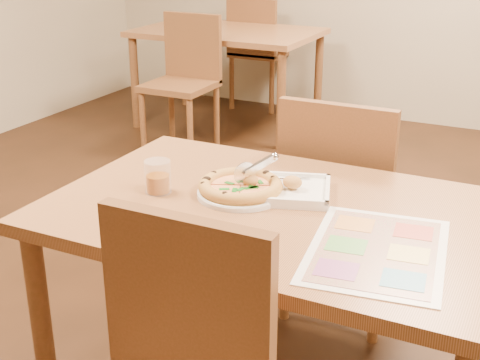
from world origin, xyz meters
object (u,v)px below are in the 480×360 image
at_px(bg_chair_far, 256,40).
at_px(plate, 240,194).
at_px(glass_tumbler, 158,179).
at_px(pizza, 240,186).
at_px(bg_table, 228,41).
at_px(pizza_cutter, 255,168).
at_px(menu, 377,250).
at_px(appetizer_tray, 275,189).
at_px(dining_table, 277,234).
at_px(bg_chair_near, 186,66).
at_px(chair_far, 341,186).

distance_m(bg_chair_far, plate, 3.59).
bearing_deg(glass_tumbler, pizza, 21.53).
xyz_separation_m(bg_table, glass_tumbler, (1.23, -2.85, 0.13)).
xyz_separation_m(pizza_cutter, menu, (0.43, -0.21, -0.08)).
bearing_deg(pizza, glass_tumbler, -158.47).
bearing_deg(appetizer_tray, bg_chair_far, 115.78).
distance_m(bg_chair_far, glass_tumbler, 3.58).
bearing_deg(dining_table, bg_chair_far, 115.85).
bearing_deg(menu, bg_table, 123.24).
relative_size(bg_chair_far, pizza, 1.87).
bearing_deg(dining_table, menu, -22.87).
bearing_deg(bg_chair_near, bg_table, 90.00).
bearing_deg(dining_table, bg_chair_near, 126.05).
distance_m(chair_far, pizza_cutter, 0.59).
xyz_separation_m(dining_table, pizza_cutter, (-0.11, 0.07, 0.16)).
height_order(bg_table, plate, plate).
distance_m(dining_table, pizza_cutter, 0.21).
bearing_deg(plate, bg_chair_far, 114.13).
bearing_deg(menu, bg_chair_near, 129.50).
bearing_deg(bg_chair_far, bg_table, 90.00).
xyz_separation_m(chair_far, appetizer_tray, (-0.05, -0.51, 0.17)).
height_order(bg_chair_far, menu, bg_chair_far).
relative_size(glass_tumbler, menu, 0.22).
height_order(chair_far, pizza_cutter, chair_far).
xyz_separation_m(bg_chair_near, pizza_cutter, (1.49, -2.12, 0.23)).
xyz_separation_m(bg_chair_near, appetizer_tray, (1.55, -2.11, 0.17)).
xyz_separation_m(appetizer_tray, menu, (0.37, -0.23, -0.01)).
relative_size(bg_chair_far, menu, 1.03).
relative_size(dining_table, menu, 2.84).
height_order(bg_chair_near, appetizer_tray, bg_chair_near).
relative_size(chair_far, pizza_cutter, 4.03).
relative_size(appetizer_tray, glass_tumbler, 3.77).
distance_m(plate, glass_tumbler, 0.25).
bearing_deg(appetizer_tray, bg_chair_near, 126.34).
xyz_separation_m(plate, appetizer_tray, (0.09, 0.06, 0.01)).
relative_size(bg_table, plate, 5.13).
height_order(pizza, appetizer_tray, appetizer_tray).
xyz_separation_m(bg_chair_far, pizza, (1.46, -3.26, 0.18)).
xyz_separation_m(bg_chair_far, menu, (1.92, -3.44, 0.16)).
bearing_deg(bg_table, appetizer_tray, -60.22).
bearing_deg(menu, appetizer_tray, 148.81).
bearing_deg(bg_chair_near, chair_far, -44.94).
height_order(bg_table, pizza, pizza).
bearing_deg(bg_chair_near, appetizer_tray, -53.66).
bearing_deg(bg_table, plate, -62.11).
bearing_deg(pizza, dining_table, -15.78).
distance_m(chair_far, menu, 0.82).
height_order(plate, appetizer_tray, appetizer_tray).
height_order(bg_chair_far, pizza_cutter, bg_chair_far).
bearing_deg(pizza_cutter, bg_chair_far, 61.82).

